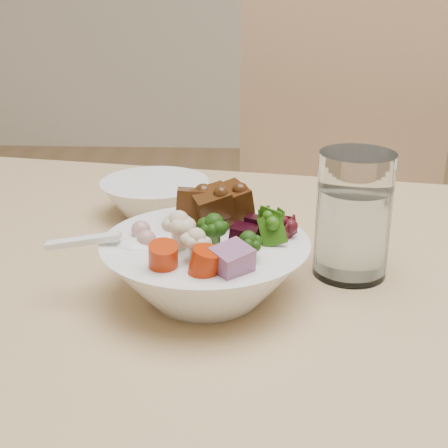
% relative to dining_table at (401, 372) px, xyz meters
% --- Properties ---
extents(dining_table, '(1.52, 1.02, 0.66)m').
position_rel_dining_table_xyz_m(dining_table, '(0.00, 0.00, 0.00)').
color(dining_table, tan).
rests_on(dining_table, ground).
extents(chair_far, '(0.48, 0.48, 0.94)m').
position_rel_dining_table_xyz_m(chair_far, '(0.03, 0.68, -0.06)').
color(chair_far, tan).
rests_on(chair_far, ground).
extents(food_bowl, '(0.19, 0.19, 0.11)m').
position_rel_dining_table_xyz_m(food_bowl, '(-0.19, 0.02, 0.10)').
color(food_bowl, white).
rests_on(food_bowl, dining_table).
extents(soup_spoon, '(0.10, 0.03, 0.02)m').
position_rel_dining_table_xyz_m(soup_spoon, '(-0.26, 0.01, 0.12)').
color(soup_spoon, white).
rests_on(soup_spoon, food_bowl).
extents(water_glass, '(0.07, 0.07, 0.13)m').
position_rel_dining_table_xyz_m(water_glass, '(-0.04, 0.08, 0.13)').
color(water_glass, white).
rests_on(water_glass, dining_table).
extents(side_bowl, '(0.14, 0.14, 0.05)m').
position_rel_dining_table_xyz_m(side_bowl, '(-0.27, 0.23, 0.09)').
color(side_bowl, white).
rests_on(side_bowl, dining_table).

